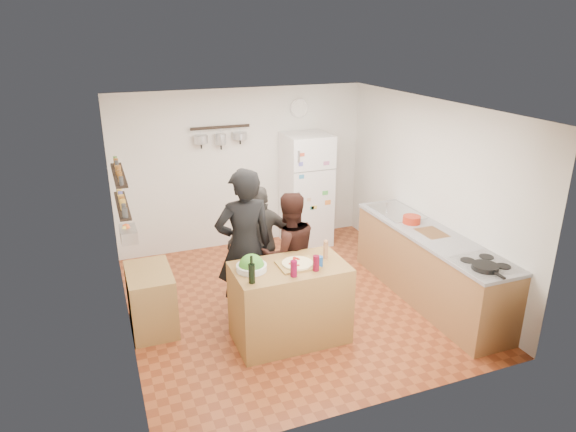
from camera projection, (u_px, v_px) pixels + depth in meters
name	position (u px, v px, depth m)	size (l,w,h in m)	color
room_shell	(280.00, 201.00, 6.58)	(4.20, 4.20, 4.20)	brown
prep_island	(290.00, 303.00, 5.74)	(1.25, 0.72, 0.91)	olive
pizza_board	(297.00, 265.00, 5.59)	(0.42, 0.34, 0.02)	olive
pizza	(297.00, 263.00, 5.58)	(0.34, 0.34, 0.02)	beige
salad_bowl	(252.00, 268.00, 5.47)	(0.33, 0.33, 0.07)	silver
wine_bottle	(252.00, 273.00, 5.18)	(0.07, 0.07, 0.21)	black
wine_glass_near	(294.00, 269.00, 5.32)	(0.07, 0.07, 0.18)	maroon
wine_glass_far	(316.00, 263.00, 5.45)	(0.07, 0.07, 0.17)	#58071B
pepper_mill	(326.00, 251.00, 5.75)	(0.05, 0.05, 0.18)	#96643E
salt_canister	(320.00, 261.00, 5.56)	(0.07, 0.07, 0.11)	navy
person_left	(245.00, 247.00, 5.96)	(0.69, 0.45, 1.90)	black
person_center	(289.00, 254.00, 6.20)	(0.76, 0.59, 1.55)	black
person_back	(262.00, 243.00, 6.59)	(0.88, 0.37, 1.50)	#312E2B
counter_run	(429.00, 267.00, 6.61)	(0.63, 2.63, 0.90)	#9E7042
stove_top	(485.00, 264.00, 5.62)	(0.60, 0.62, 0.02)	white
skillet	(485.00, 267.00, 5.48)	(0.28, 0.28, 0.05)	black
sink	(396.00, 212.00, 7.19)	(0.50, 0.80, 0.03)	silver
cutting_board	(432.00, 233.00, 6.46)	(0.30, 0.40, 0.02)	brown
red_bowl	(412.00, 220.00, 6.76)	(0.23, 0.23, 0.10)	#AB2713
fridge	(306.00, 190.00, 8.21)	(0.70, 0.68, 1.80)	white
wall_clock	(299.00, 108.00, 8.07)	(0.30, 0.30, 0.03)	silver
spice_shelf_lower	(122.00, 205.00, 5.68)	(0.12, 1.00, 0.03)	black
spice_shelf_upper	(119.00, 175.00, 5.55)	(0.12, 1.00, 0.03)	black
produce_basket	(129.00, 234.00, 5.81)	(0.18, 0.35, 0.14)	silver
side_table	(151.00, 300.00, 5.99)	(0.50, 0.80, 0.73)	#AA8347
pot_rack	(220.00, 127.00, 7.63)	(0.90, 0.04, 0.04)	black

